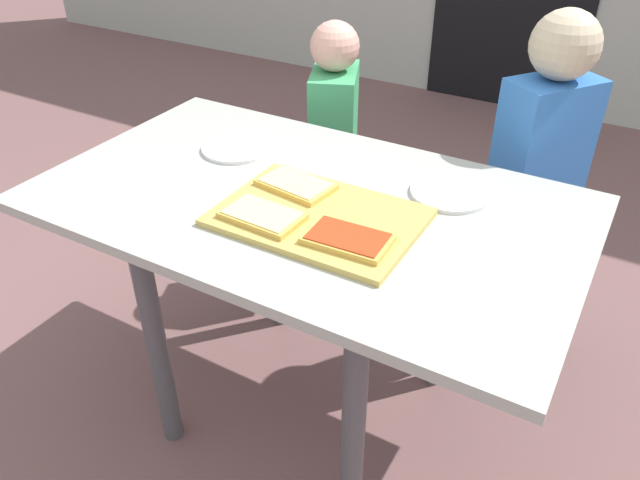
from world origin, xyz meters
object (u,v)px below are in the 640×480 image
at_px(pizza_slice_near_left, 262,215).
at_px(plate_white_right, 450,193).
at_px(cutting_board, 319,217).
at_px(child_left, 333,148).
at_px(pizza_slice_far_left, 296,184).
at_px(plate_white_left, 237,148).
at_px(dining_table, 307,232).
at_px(pizza_slice_near_right, 348,239).
at_px(child_right, 537,173).

bearing_deg(pizza_slice_near_left, plate_white_right, 46.59).
bearing_deg(cutting_board, child_left, 116.10).
height_order(pizza_slice_far_left, plate_white_left, pizza_slice_far_left).
height_order(dining_table, cutting_board, cutting_board).
xyz_separation_m(dining_table, plate_white_left, (-0.29, 0.13, 0.10)).
xyz_separation_m(pizza_slice_near_right, child_left, (-0.43, 0.72, -0.20)).
bearing_deg(child_left, pizza_slice_near_left, -72.89).
distance_m(cutting_board, child_right, 0.73).
height_order(dining_table, plate_white_right, plate_white_right).
bearing_deg(cutting_board, plate_white_left, 151.64).
height_order(pizza_slice_far_left, child_left, child_left).
relative_size(pizza_slice_near_right, plate_white_left, 0.95).
distance_m(plate_white_left, child_left, 0.50).
relative_size(plate_white_left, child_right, 0.18).
bearing_deg(child_left, pizza_slice_near_right, -59.39).
bearing_deg(child_right, dining_table, -125.43).
bearing_deg(pizza_slice_far_left, child_right, 52.06).
bearing_deg(pizza_slice_near_left, cutting_board, 37.98).
bearing_deg(cutting_board, pizza_slice_far_left, 143.89).
distance_m(plate_white_left, child_right, 0.83).
bearing_deg(pizza_slice_far_left, plate_white_left, 155.21).
xyz_separation_m(plate_white_left, child_right, (0.70, 0.45, -0.10)).
bearing_deg(plate_white_left, pizza_slice_near_right, -29.07).
bearing_deg(plate_white_left, dining_table, -23.58).
distance_m(pizza_slice_near_right, child_right, 0.75).
height_order(dining_table, plate_white_left, plate_white_left).
bearing_deg(pizza_slice_far_left, dining_table, -13.32).
height_order(plate_white_right, child_right, child_right).
xyz_separation_m(pizza_slice_near_right, plate_white_left, (-0.47, 0.26, -0.02)).
relative_size(dining_table, pizza_slice_near_left, 7.10).
height_order(cutting_board, child_left, child_left).
relative_size(dining_table, plate_white_left, 6.78).
xyz_separation_m(cutting_board, plate_white_left, (-0.36, 0.20, -0.00)).
height_order(pizza_slice_near_left, child_right, child_right).
height_order(plate_white_left, child_left, child_left).
relative_size(dining_table, child_left, 1.34).
relative_size(pizza_slice_near_right, child_right, 0.17).
bearing_deg(pizza_slice_far_left, pizza_slice_near_right, -33.86).
distance_m(dining_table, pizza_slice_far_left, 0.12).
bearing_deg(pizza_slice_far_left, pizza_slice_near_left, -86.40).
distance_m(pizza_slice_far_left, child_right, 0.73).
distance_m(pizza_slice_near_right, plate_white_right, 0.33).
bearing_deg(dining_table, pizza_slice_near_left, -99.16).
bearing_deg(pizza_slice_near_right, plate_white_left, 150.93).
xyz_separation_m(pizza_slice_near_left, plate_white_left, (-0.27, 0.27, -0.02)).
bearing_deg(plate_white_right, plate_white_left, -174.73).
relative_size(cutting_board, child_left, 0.46).
bearing_deg(pizza_slice_far_left, child_left, 110.42).
height_order(cutting_board, plate_white_right, cutting_board).
bearing_deg(pizza_slice_near_right, cutting_board, 148.54).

